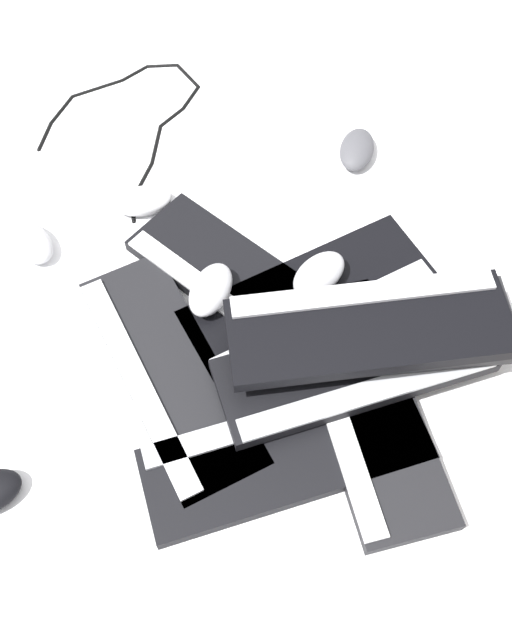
% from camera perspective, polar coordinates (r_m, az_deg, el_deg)
% --- Properties ---
extents(ground_plane, '(3.20, 3.20, 0.00)m').
position_cam_1_polar(ground_plane, '(1.24, 1.47, 1.28)').
color(ground_plane, white).
extents(keyboard_0, '(0.46, 0.28, 0.03)m').
position_cam_1_polar(keyboard_0, '(1.24, 4.24, 1.83)').
color(keyboard_0, black).
rests_on(keyboard_0, ground).
extents(keyboard_1, '(0.18, 0.45, 0.03)m').
position_cam_1_polar(keyboard_1, '(1.25, -1.05, 2.74)').
color(keyboard_1, black).
rests_on(keyboard_1, ground).
extents(keyboard_2, '(0.28, 0.46, 0.03)m').
position_cam_1_polar(keyboard_2, '(1.17, -7.00, -4.10)').
color(keyboard_2, black).
rests_on(keyboard_2, ground).
extents(keyboard_3, '(0.46, 0.34, 0.03)m').
position_cam_1_polar(keyboard_3, '(1.11, 2.37, -10.68)').
color(keyboard_3, black).
rests_on(keyboard_3, ground).
extents(keyboard_4, '(0.36, 0.45, 0.03)m').
position_cam_1_polar(keyboard_4, '(1.15, 8.70, -6.70)').
color(keyboard_4, black).
rests_on(keyboard_4, ground).
extents(keyboard_5, '(0.46, 0.34, 0.03)m').
position_cam_1_polar(keyboard_5, '(1.15, 7.92, -3.75)').
color(keyboard_5, black).
rests_on(keyboard_5, keyboard_4).
extents(keyboard_6, '(0.43, 0.40, 0.03)m').
position_cam_1_polar(keyboard_6, '(1.15, 9.63, -0.92)').
color(keyboard_6, '#232326').
rests_on(keyboard_6, keyboard_5).
extents(keyboard_7, '(0.44, 0.39, 0.03)m').
position_cam_1_polar(keyboard_7, '(1.11, 9.05, -0.52)').
color(keyboard_7, black).
rests_on(keyboard_7, keyboard_6).
extents(mouse_0, '(0.13, 0.10, 0.04)m').
position_cam_1_polar(mouse_0, '(1.20, -3.65, 2.44)').
color(mouse_0, '#B7B7BC').
rests_on(mouse_0, keyboard_1).
extents(mouse_1, '(0.13, 0.11, 0.04)m').
position_cam_1_polar(mouse_1, '(1.45, 8.08, 13.36)').
color(mouse_1, '#4C4C51').
rests_on(mouse_1, ground).
extents(mouse_3, '(0.08, 0.12, 0.04)m').
position_cam_1_polar(mouse_3, '(1.36, -17.58, 5.97)').
color(mouse_3, '#B7B7BC').
rests_on(mouse_3, ground).
extents(mouse_4, '(0.11, 0.07, 0.04)m').
position_cam_1_polar(mouse_4, '(1.22, 5.06, 3.68)').
color(mouse_4, '#B7B7BC').
rests_on(mouse_4, keyboard_0).
extents(mouse_5, '(0.13, 0.12, 0.04)m').
position_cam_1_polar(mouse_5, '(1.37, -9.07, 9.40)').
color(mouse_5, silver).
rests_on(mouse_5, ground).
extents(cable_0, '(0.37, 0.35, 0.01)m').
position_cam_1_polar(cable_0, '(1.55, -9.83, 15.82)').
color(cable_0, black).
rests_on(cable_0, ground).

